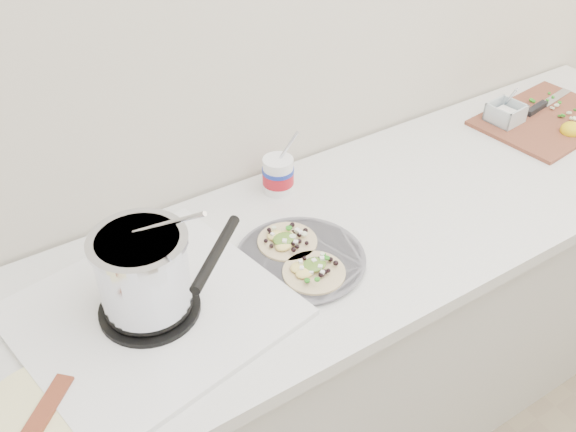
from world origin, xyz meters
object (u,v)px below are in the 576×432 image
stove (146,287)px  bacon_plate (46,415)px  taco_plate (300,256)px  tub (279,171)px  cutboard (544,115)px

stove → bacon_plate: (-0.27, -0.13, -0.08)m
taco_plate → tub: bearing=67.3°
taco_plate → cutboard: 1.04m
tub → bacon_plate: size_ratio=0.76×
stove → cutboard: (1.40, 0.11, -0.07)m
tub → cutboard: bearing=-8.4°
taco_plate → bacon_plate: size_ratio=1.22×
cutboard → tub: bearing=165.0°
stove → cutboard: 1.40m
cutboard → bacon_plate: size_ratio=1.86×
tub → bacon_plate: bearing=-153.4°
taco_plate → bacon_plate: (-0.63, -0.10, -0.01)m
stove → tub: 0.54m
tub → bacon_plate: (-0.75, -0.37, -0.06)m
stove → taco_plate: size_ratio=1.96×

